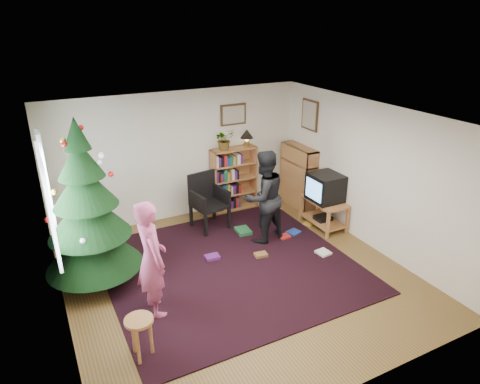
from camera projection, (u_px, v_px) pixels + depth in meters
name	position (u px, v px, depth m)	size (l,w,h in m)	color
floor	(238.00, 276.00, 6.68)	(5.00, 5.00, 0.00)	brown
ceiling	(238.00, 118.00, 5.71)	(5.00, 5.00, 0.00)	white
wall_back	(180.00, 156.00, 8.25)	(5.00, 0.02, 2.50)	silver
wall_front	(355.00, 297.00, 4.14)	(5.00, 0.02, 2.50)	silver
wall_left	(53.00, 242.00, 5.14)	(0.02, 5.00, 2.50)	silver
wall_right	(369.00, 176.00, 7.25)	(0.02, 5.00, 2.50)	silver
rug	(230.00, 266.00, 6.92)	(3.80, 3.60, 0.02)	black
window_pane	(48.00, 204.00, 5.55)	(0.04, 1.20, 1.40)	silver
curtain	(47.00, 186.00, 6.14)	(0.06, 0.35, 1.60)	white
picture_back	(233.00, 115.00, 8.44)	(0.55, 0.03, 0.42)	#4C3319
picture_right	(310.00, 115.00, 8.41)	(0.03, 0.50, 0.60)	#4C3319
christmas_tree	(89.00, 218.00, 6.16)	(1.41, 1.41, 2.55)	#3F2816
bookshelf_back	(234.00, 178.00, 8.80)	(0.95, 0.30, 1.30)	#A7683B
bookshelf_right	(298.00, 176.00, 8.92)	(0.30, 0.95, 1.30)	#A7683B
tv_stand	(324.00, 211.00, 8.13)	(0.51, 0.92, 0.55)	#A7683B
crt_tv	(325.00, 187.00, 7.95)	(0.54, 0.59, 0.51)	black
armchair	(207.00, 198.00, 8.06)	(0.67, 0.67, 1.06)	black
stool	(140.00, 328.00, 4.93)	(0.34, 0.34, 0.56)	#A7683B
person_standing	(151.00, 259.00, 5.59)	(0.60, 0.40, 1.65)	#B74976
person_by_chair	(264.00, 197.00, 7.43)	(0.82, 0.64, 1.68)	black
potted_plant	(224.00, 139.00, 8.39)	(0.38, 0.33, 0.42)	gray
table_lamp	(247.00, 135.00, 8.59)	(0.27, 0.27, 0.35)	#A57F33
floor_clutter	(276.00, 240.00, 7.66)	(2.41, 1.51, 0.08)	#A51E19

